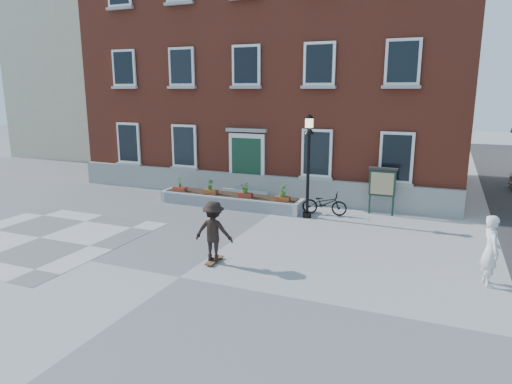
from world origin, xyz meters
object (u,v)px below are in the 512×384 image
at_px(notice_board, 382,183).
at_px(bicycle, 325,203).
at_px(skateboarder, 214,231).
at_px(lamp_post, 309,152).
at_px(bystander, 491,251).

bearing_deg(notice_board, bicycle, -157.27).
bearing_deg(skateboarder, lamp_post, 78.65).
xyz_separation_m(bicycle, bystander, (5.43, -4.86, 0.45)).
relative_size(lamp_post, notice_board, 2.10).
height_order(notice_board, skateboarder, notice_board).
distance_m(bystander, lamp_post, 7.47).
relative_size(bystander, notice_board, 0.97).
height_order(bystander, notice_board, notice_board).
distance_m(bystander, notice_board, 6.66).
height_order(bystander, skateboarder, bystander).
xyz_separation_m(bystander, lamp_post, (-5.94, 4.22, 1.63)).
bearing_deg(notice_board, bystander, -59.36).
bearing_deg(lamp_post, bystander, -35.38).
xyz_separation_m(bicycle, skateboarder, (-1.62, -6.16, 0.47)).
relative_size(bicycle, lamp_post, 0.44).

